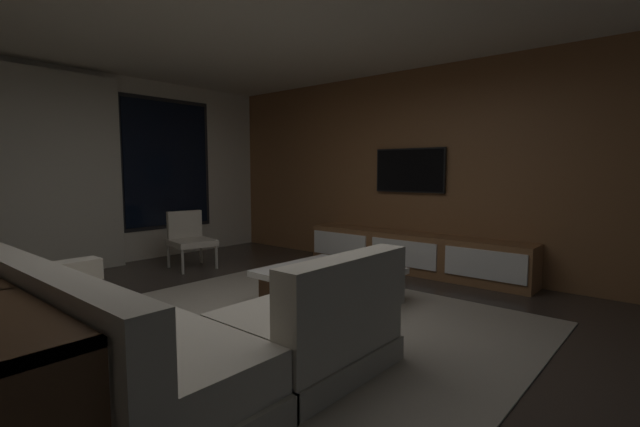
% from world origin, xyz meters
% --- Properties ---
extents(floor, '(9.20, 9.20, 0.00)m').
position_xyz_m(floor, '(0.00, 0.00, 0.00)').
color(floor, '#332B26').
extents(back_wall_with_window, '(6.60, 0.30, 2.70)m').
position_xyz_m(back_wall_with_window, '(-0.06, 3.62, 1.34)').
color(back_wall_with_window, beige).
rests_on(back_wall_with_window, floor).
extents(media_wall, '(0.12, 7.80, 2.70)m').
position_xyz_m(media_wall, '(3.06, 0.00, 1.35)').
color(media_wall, brown).
rests_on(media_wall, floor).
extents(area_rug, '(3.20, 3.80, 0.01)m').
position_xyz_m(area_rug, '(0.35, -0.10, 0.01)').
color(area_rug, gray).
rests_on(area_rug, floor).
extents(sectional_couch, '(1.98, 2.50, 0.82)m').
position_xyz_m(sectional_couch, '(-0.99, -0.18, 0.29)').
color(sectional_couch, '#A49C8C').
rests_on(sectional_couch, floor).
extents(coffee_table, '(1.16, 1.16, 0.36)m').
position_xyz_m(coffee_table, '(0.97, 0.03, 0.19)').
color(coffee_table, '#462D1A').
rests_on(coffee_table, floor).
extents(book_stack_on_coffee_table, '(0.27, 0.19, 0.06)m').
position_xyz_m(book_stack_on_coffee_table, '(1.02, 0.19, 0.39)').
color(book_stack_on_coffee_table, '#4158A7').
rests_on(book_stack_on_coffee_table, coffee_table).
extents(accent_chair_near_window, '(0.63, 0.65, 0.78)m').
position_xyz_m(accent_chair_near_window, '(1.03, 2.60, 0.43)').
color(accent_chair_near_window, '#B2ADA0').
rests_on(accent_chair_near_window, floor).
extents(media_console, '(0.46, 3.10, 0.52)m').
position_xyz_m(media_console, '(2.77, 0.05, 0.25)').
color(media_console, brown).
rests_on(media_console, floor).
extents(mounted_tv, '(0.05, 1.03, 0.60)m').
position_xyz_m(mounted_tv, '(2.95, 0.25, 1.35)').
color(mounted_tv, black).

